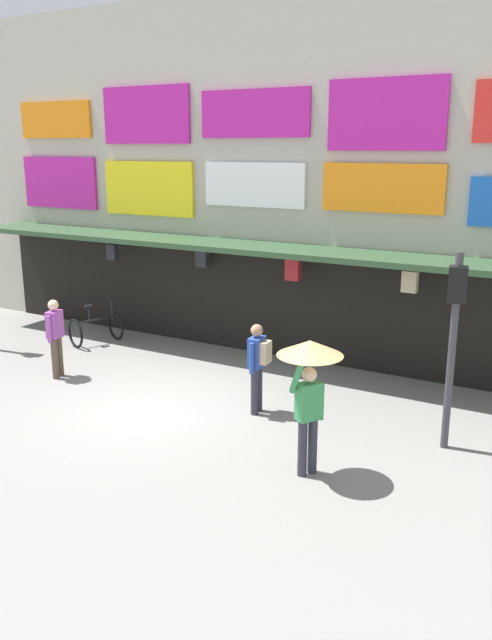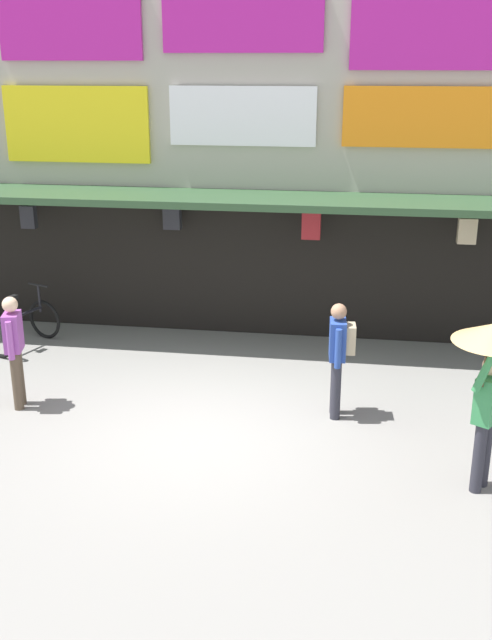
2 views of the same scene
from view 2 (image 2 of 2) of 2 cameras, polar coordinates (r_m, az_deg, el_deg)
The scene contains 5 objects.
ground_plane at distance 10.49m, azimuth -3.62°, elevation -8.33°, with size 80.00×80.00×0.00m, color gray.
shopfront at distance 13.82m, azimuth 0.13°, elevation 15.57°, with size 18.00×2.60×8.00m.
bicycle_parked at distance 13.76m, azimuth -16.53°, elevation -0.47°, with size 1.08×1.34×1.05m.
pedestrian_in_green at distance 10.55m, azimuth 7.03°, elevation -2.38°, with size 0.37×0.53×1.68m.
pedestrian_in_blue at distance 11.27m, azimuth -17.09°, elevation -1.88°, with size 0.30×0.52×1.68m.
Camera 2 is at (2.05, -9.07, 4.84)m, focal length 42.37 mm.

